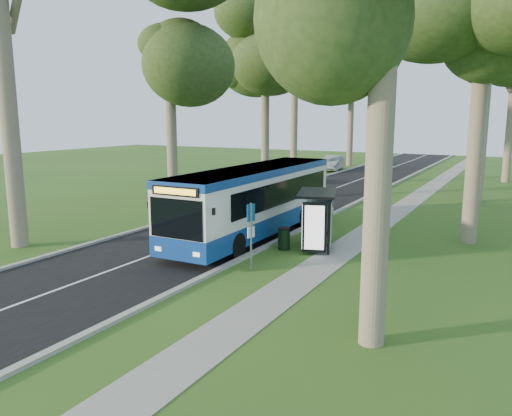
{
  "coord_description": "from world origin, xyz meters",
  "views": [
    {
      "loc": [
        9.53,
        -17.53,
        5.53
      ],
      "look_at": [
        -0.73,
        1.31,
        1.6
      ],
      "focal_mm": 35.0,
      "sensor_mm": 36.0,
      "label": 1
    }
  ],
  "objects_px": {
    "bus_stop_sign": "(251,229)",
    "car_silver": "(333,163)",
    "bus_shelter": "(316,210)",
    "litter_bin": "(284,239)",
    "car_white": "(276,175)",
    "bus": "(255,201)"
  },
  "relations": [
    {
      "from": "bus_stop_sign",
      "to": "car_silver",
      "type": "xyz_separation_m",
      "value": [
        -9.25,
        34.03,
        -0.79
      ]
    },
    {
      "from": "bus_shelter",
      "to": "car_silver",
      "type": "bearing_deg",
      "value": 90.65
    },
    {
      "from": "bus_shelter",
      "to": "litter_bin",
      "type": "bearing_deg",
      "value": -169.93
    },
    {
      "from": "bus_stop_sign",
      "to": "car_silver",
      "type": "bearing_deg",
      "value": 126.51
    },
    {
      "from": "car_white",
      "to": "car_silver",
      "type": "bearing_deg",
      "value": 77.31
    },
    {
      "from": "bus",
      "to": "car_white",
      "type": "height_order",
      "value": "bus"
    },
    {
      "from": "bus_shelter",
      "to": "car_silver",
      "type": "distance_m",
      "value": 31.79
    },
    {
      "from": "litter_bin",
      "to": "bus_shelter",
      "type": "bearing_deg",
      "value": 28.13
    },
    {
      "from": "car_silver",
      "to": "bus_stop_sign",
      "type": "bearing_deg",
      "value": -82.08
    },
    {
      "from": "bus",
      "to": "car_white",
      "type": "relative_size",
      "value": 2.74
    },
    {
      "from": "bus",
      "to": "bus_shelter",
      "type": "height_order",
      "value": "bus"
    },
    {
      "from": "bus_shelter",
      "to": "litter_bin",
      "type": "relative_size",
      "value": 3.37
    },
    {
      "from": "bus_shelter",
      "to": "car_white",
      "type": "height_order",
      "value": "bus_shelter"
    },
    {
      "from": "car_silver",
      "to": "litter_bin",
      "type": "bearing_deg",
      "value": -80.95
    },
    {
      "from": "car_white",
      "to": "car_silver",
      "type": "relative_size",
      "value": 0.94
    },
    {
      "from": "bus_stop_sign",
      "to": "bus_shelter",
      "type": "xyz_separation_m",
      "value": [
        0.94,
        3.93,
        0.13
      ]
    },
    {
      "from": "bus_shelter",
      "to": "bus_stop_sign",
      "type": "bearing_deg",
      "value": -121.5
    },
    {
      "from": "bus",
      "to": "litter_bin",
      "type": "bearing_deg",
      "value": -35.49
    },
    {
      "from": "bus_stop_sign",
      "to": "car_white",
      "type": "relative_size",
      "value": 0.56
    },
    {
      "from": "car_white",
      "to": "bus_shelter",
      "type": "bearing_deg",
      "value": -69.53
    },
    {
      "from": "bus",
      "to": "bus_stop_sign",
      "type": "bearing_deg",
      "value": -63.56
    },
    {
      "from": "bus",
      "to": "bus_stop_sign",
      "type": "height_order",
      "value": "bus"
    }
  ]
}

